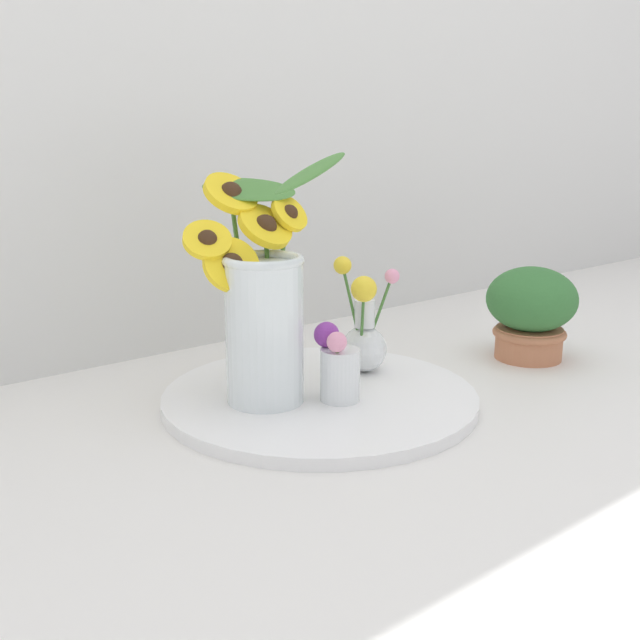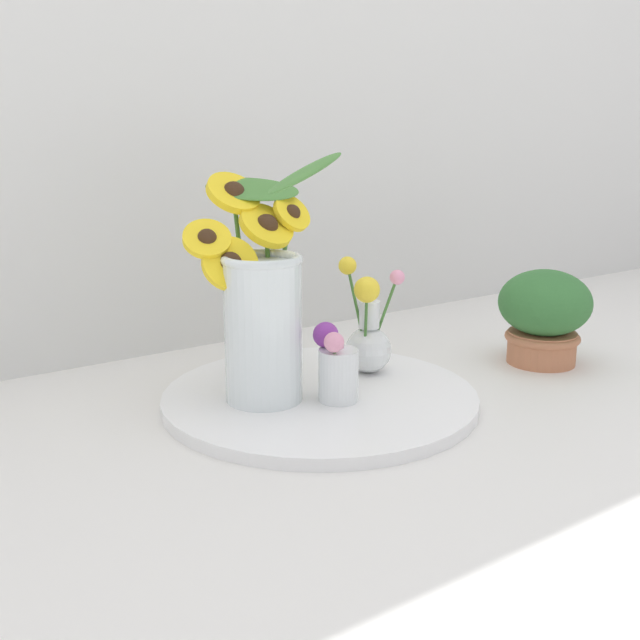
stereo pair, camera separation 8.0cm
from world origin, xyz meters
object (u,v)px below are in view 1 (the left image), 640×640
object	(u,v)px
vase_small_center	(338,365)
mason_jar_sunflowers	(262,307)
vase_bulb_right	(364,333)
serving_tray	(320,398)
potted_plant	(531,310)

from	to	relation	value
vase_small_center	mason_jar_sunflowers	bearing A→B (deg)	139.33
vase_bulb_right	vase_small_center	bearing A→B (deg)	-147.82
mason_jar_sunflowers	vase_small_center	world-z (taller)	mason_jar_sunflowers
serving_tray	vase_small_center	size ratio (longest dim) A/B	4.16
potted_plant	mason_jar_sunflowers	bearing A→B (deg)	170.61
vase_small_center	potted_plant	world-z (taller)	potted_plant
serving_tray	vase_small_center	world-z (taller)	vase_small_center
vase_small_center	potted_plant	bearing A→B (deg)	-1.99
serving_tray	potted_plant	xyz separation A→B (m)	(0.46, -0.06, 0.09)
vase_small_center	vase_bulb_right	distance (m)	0.15
mason_jar_sunflowers	serving_tray	bearing A→B (deg)	-19.39
serving_tray	potted_plant	bearing A→B (deg)	-7.40
mason_jar_sunflowers	vase_bulb_right	bearing A→B (deg)	0.80
serving_tray	vase_small_center	distance (m)	0.08
serving_tray	potted_plant	distance (m)	0.47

